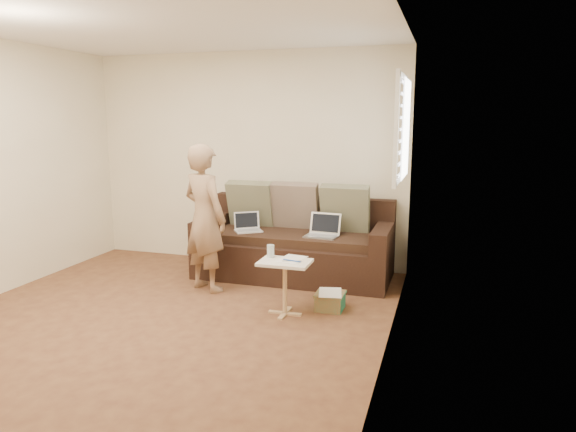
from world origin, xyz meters
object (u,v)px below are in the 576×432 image
(sofa, at_px, (294,240))
(striped_box, at_px, (330,301))
(laptop_white, at_px, (248,232))
(drinking_glass, at_px, (271,251))
(side_table, at_px, (285,288))
(laptop_silver, at_px, (321,237))
(person, at_px, (205,218))

(sofa, relative_size, striped_box, 8.08)
(laptop_white, height_order, drinking_glass, drinking_glass)
(laptop_white, height_order, side_table, laptop_white)
(laptop_white, xyz_separation_m, drinking_glass, (0.60, -0.98, 0.06))
(laptop_silver, bearing_deg, side_table, -90.02)
(laptop_white, relative_size, striped_box, 1.09)
(sofa, bearing_deg, person, -136.34)
(laptop_silver, relative_size, laptop_white, 1.18)
(drinking_glass, xyz_separation_m, striped_box, (0.54, 0.16, -0.49))
(laptop_silver, xyz_separation_m, drinking_glass, (-0.26, -0.95, 0.06))
(person, bearing_deg, side_table, -179.74)
(side_table, bearing_deg, laptop_silver, 84.71)
(striped_box, bearing_deg, person, 171.65)
(person, xyz_separation_m, drinking_glass, (0.85, -0.36, -0.20))
(sofa, xyz_separation_m, laptop_white, (-0.51, -0.11, 0.10))
(laptop_white, xyz_separation_m, side_table, (0.77, -1.06, -0.26))
(sofa, height_order, laptop_silver, sofa)
(drinking_glass, bearing_deg, laptop_silver, 74.56)
(person, distance_m, side_table, 1.23)
(sofa, distance_m, side_table, 1.21)
(side_table, xyz_separation_m, drinking_glass, (-0.17, 0.08, 0.32))
(laptop_white, height_order, striped_box, laptop_white)
(laptop_silver, height_order, person, person)
(sofa, relative_size, side_table, 4.27)
(person, relative_size, drinking_glass, 12.96)
(sofa, relative_size, laptop_white, 7.38)
(side_table, bearing_deg, sofa, 102.44)
(person, bearing_deg, laptop_silver, -128.21)
(drinking_glass, bearing_deg, side_table, -26.86)
(person, xyz_separation_m, striped_box, (1.40, -0.20, -0.69))
(side_table, distance_m, drinking_glass, 0.37)
(laptop_white, bearing_deg, laptop_silver, -36.80)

